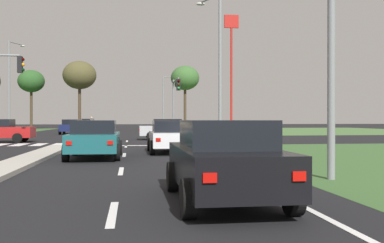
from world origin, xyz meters
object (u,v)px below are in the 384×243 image
at_px(fastfood_pole_sign, 231,49).
at_px(treeline_fourth, 80,75).
at_px(traffic_signal_far_right, 175,96).
at_px(car_white_fifth, 170,136).
at_px(car_navy_seventh, 71,127).
at_px(street_lamp_second, 218,61).
at_px(street_lamp_third, 10,82).
at_px(car_teal_second, 95,139).
at_px(treeline_fifth, 185,78).
at_px(treeline_third, 31,82).
at_px(pedestrian_at_median, 92,124).
at_px(car_silver_near, 169,129).
at_px(car_beige_eighth, 88,124).
at_px(street_lamp_fourth, 164,99).
at_px(car_black_third, 224,160).

bearing_deg(fastfood_pole_sign, treeline_fourth, 145.86).
bearing_deg(traffic_signal_far_right, car_white_fifth, -96.47).
height_order(car_navy_seventh, treeline_fourth, treeline_fourth).
relative_size(street_lamp_second, treeline_fourth, 0.87).
bearing_deg(street_lamp_third, car_teal_second, -69.90).
xyz_separation_m(car_navy_seventh, treeline_fifth, (14.91, 24.06, 7.41)).
height_order(street_lamp_second, treeline_third, treeline_third).
bearing_deg(traffic_signal_far_right, pedestrian_at_median, 148.56).
relative_size(fastfood_pole_sign, treeline_fourth, 1.42).
bearing_deg(car_white_fifth, car_teal_second, -143.11).
relative_size(car_silver_near, fastfood_pole_sign, 0.31).
height_order(car_beige_eighth, traffic_signal_far_right, traffic_signal_far_right).
relative_size(car_silver_near, street_lamp_second, 0.51).
xyz_separation_m(car_navy_seventh, pedestrian_at_median, (2.50, -4.46, 0.36)).
distance_m(street_lamp_fourth, treeline_fifth, 4.80).
xyz_separation_m(car_silver_near, street_lamp_fourth, (2.49, 37.79, 3.96)).
bearing_deg(car_silver_near, treeline_fourth, -162.82).
distance_m(car_black_third, traffic_signal_far_right, 30.09).
xyz_separation_m(car_white_fifth, treeline_fifth, (6.87, 50.67, 7.43)).
relative_size(street_lamp_second, fastfood_pole_sign, 0.61).
distance_m(traffic_signal_far_right, street_lamp_fourth, 33.21).
xyz_separation_m(traffic_signal_far_right, street_lamp_fourth, (1.51, 33.16, 1.21)).
relative_size(car_navy_seventh, street_lamp_third, 0.45).
distance_m(treeline_third, treeline_fifth, 23.96).
xyz_separation_m(traffic_signal_far_right, treeline_fifth, (4.88, 33.12, 4.63)).
distance_m(car_teal_second, treeline_fourth, 50.10).
distance_m(street_lamp_third, street_lamp_fourth, 28.82).
height_order(street_lamp_third, treeline_fifth, treeline_fifth).
distance_m(car_white_fifth, car_beige_eighth, 42.97).
height_order(pedestrian_at_median, fastfood_pole_sign, fastfood_pole_sign).
relative_size(car_beige_eighth, treeline_third, 0.48).
bearing_deg(treeline_third, car_teal_second, -75.24).
distance_m(car_silver_near, car_navy_seventh, 16.42).
distance_m(car_black_third, treeline_fifth, 63.82).
height_order(traffic_signal_far_right, street_lamp_second, street_lamp_second).
bearing_deg(treeline_fifth, car_beige_eighth, -150.15).
bearing_deg(pedestrian_at_median, car_black_third, 37.37).
height_order(traffic_signal_far_right, street_lamp_fourth, street_lamp_fourth).
relative_size(car_teal_second, treeline_third, 0.49).
relative_size(treeline_third, treeline_fifth, 0.89).
bearing_deg(treeline_third, pedestrian_at_median, -67.47).
bearing_deg(car_teal_second, fastfood_pole_sign, 68.81).
height_order(car_silver_near, fastfood_pole_sign, fastfood_pole_sign).
distance_m(car_teal_second, car_navy_seventh, 29.45).
height_order(street_lamp_second, street_lamp_fourth, street_lamp_second).
distance_m(car_white_fifth, treeline_fourth, 48.23).
bearing_deg(car_beige_eighth, treeline_fourth, -69.86).
xyz_separation_m(car_silver_near, car_white_fifth, (-1.01, -12.91, -0.04)).
relative_size(car_navy_seventh, street_lamp_second, 0.50).
bearing_deg(street_lamp_fourth, traffic_signal_far_right, -92.60).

